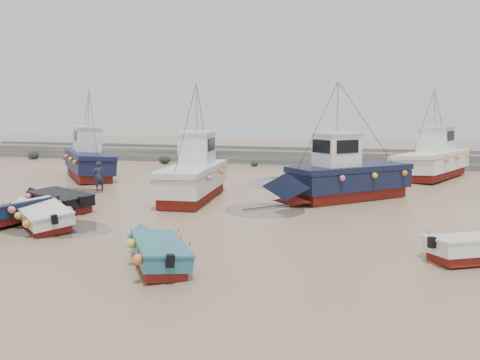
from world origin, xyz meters
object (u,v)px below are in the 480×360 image
object	(u,v)px
dinghy_0	(41,212)
cabin_boat_2	(341,175)
cabin_boat_0	(86,159)
cabin_boat_3	(435,159)
dinghy_4	(57,198)
person	(99,190)
dinghy_1	(17,210)
dinghy_2	(156,247)
cabin_boat_1	(196,173)

from	to	relation	value
dinghy_0	cabin_boat_2	xyz separation A→B (m)	(11.91, 8.82, 0.81)
cabin_boat_0	cabin_boat_2	xyz separation A→B (m)	(18.09, -4.04, 0.00)
cabin_boat_3	dinghy_4	bearing A→B (deg)	-113.48
person	cabin_boat_3	bearing A→B (deg)	165.42
person	cabin_boat_2	bearing A→B (deg)	139.12
cabin_boat_0	dinghy_1	bearing A→B (deg)	-110.88
dinghy_2	cabin_boat_1	distance (m)	11.34
cabin_boat_2	dinghy_1	bearing A→B (deg)	81.15
dinghy_2	cabin_boat_0	size ratio (longest dim) A/B	0.57
dinghy_0	person	size ratio (longest dim) A/B	3.15
cabin_boat_1	cabin_boat_3	world-z (taller)	same
cabin_boat_1	dinghy_4	bearing A→B (deg)	-145.57
cabin_boat_3	person	bearing A→B (deg)	-124.72
dinghy_1	cabin_boat_0	size ratio (longest dim) A/B	0.76
dinghy_0	cabin_boat_3	distance (m)	26.47
dinghy_1	dinghy_0	bearing A→B (deg)	10.35
cabin_boat_0	cabin_boat_1	xyz separation A→B (m)	(10.38, -5.40, 0.01)
dinghy_1	cabin_boat_2	size ratio (longest dim) A/B	0.78
cabin_boat_0	person	distance (m)	6.28
cabin_boat_0	cabin_boat_1	distance (m)	11.70
dinghy_0	cabin_boat_3	bearing A→B (deg)	-2.86
dinghy_0	person	xyz separation A→B (m)	(-2.27, 8.13, -0.54)
dinghy_1	cabin_boat_2	world-z (taller)	cabin_boat_2
dinghy_1	dinghy_2	xyz separation A→B (m)	(8.17, -3.57, 0.02)
dinghy_4	cabin_boat_0	world-z (taller)	cabin_boat_0
dinghy_2	cabin_boat_0	world-z (taller)	cabin_boat_0
dinghy_1	person	bearing A→B (deg)	109.96
cabin_boat_0	cabin_boat_1	size ratio (longest dim) A/B	0.84
person	dinghy_2	bearing A→B (deg)	84.63
cabin_boat_1	cabin_boat_2	bearing A→B (deg)	5.53
dinghy_4	person	xyz separation A→B (m)	(-0.89, 5.17, -0.54)
dinghy_4	cabin_boat_0	distance (m)	11.04
dinghy_0	cabin_boat_3	world-z (taller)	cabin_boat_3
dinghy_1	person	world-z (taller)	dinghy_1
dinghy_1	dinghy_2	distance (m)	8.92
cabin_boat_2	person	xyz separation A→B (m)	(-14.18, -0.69, -1.34)
cabin_boat_1	person	distance (m)	6.64
cabin_boat_0	dinghy_0	bearing A→B (deg)	-106.31
dinghy_0	dinghy_4	bearing A→B (deg)	65.02
cabin_boat_3	person	xyz separation A→B (m)	(-20.25, -11.28, -1.33)
dinghy_2	dinghy_4	world-z (taller)	same
dinghy_1	cabin_boat_3	size ratio (longest dim) A/B	0.63
cabin_boat_2	dinghy_4	bearing A→B (deg)	71.28
cabin_boat_2	cabin_boat_0	bearing A→B (deg)	34.88
dinghy_4	cabin_boat_2	world-z (taller)	cabin_boat_2
dinghy_0	cabin_boat_0	world-z (taller)	cabin_boat_0
dinghy_1	cabin_boat_0	xyz separation A→B (m)	(-4.94, 12.81, 0.80)
dinghy_1	cabin_boat_2	distance (m)	15.82
cabin_boat_3	person	world-z (taller)	cabin_boat_3
dinghy_2	person	world-z (taller)	dinghy_2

